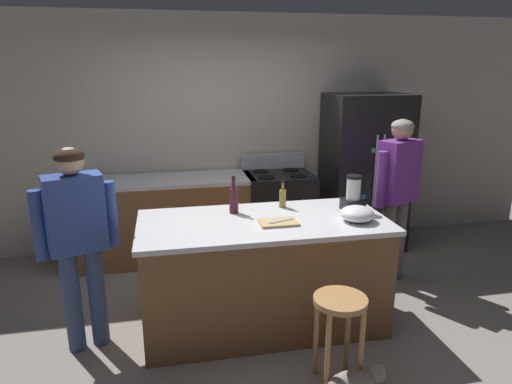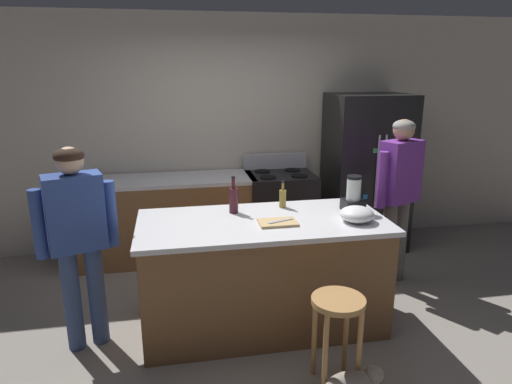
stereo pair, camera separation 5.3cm
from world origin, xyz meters
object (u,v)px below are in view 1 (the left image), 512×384
Objects in this scene: bar_stool at (339,317)px; mixing_bowl at (357,214)px; blender_appliance at (353,196)px; refrigerator at (364,172)px; kitchen_island at (263,273)px; person_by_sink_right at (397,186)px; cat at (356,384)px; bottle_wine at (234,199)px; chef_knife at (281,221)px; person_by_island_left at (77,232)px; stove_range at (278,212)px; cutting_board at (278,222)px; bottle_vinegar at (283,198)px.

mixing_bowl is (0.38, 0.66, 0.49)m from bar_stool.
refrigerator is at bearing 62.10° from blender_appliance.
kitchen_island is 2.20m from refrigerator.
person_by_sink_right is at bearing 50.95° from bar_stool.
bar_stool is at bearing 110.85° from cat.
bottle_wine reaches higher than kitchen_island.
mixing_bowl is (-0.72, -0.70, -0.00)m from person_by_sink_right.
chef_knife is (-0.29, 0.90, 0.85)m from cat.
cat is 1.50m from blender_appliance.
blender_appliance is (0.45, 0.92, 0.55)m from bar_stool.
blender_appliance reaches higher than chef_knife.
bar_stool is at bearing -62.88° from bottle_wine.
bar_stool is at bearing -117.28° from refrigerator.
person_by_island_left is 1.53m from chef_knife.
blender_appliance is 0.71m from chef_knife.
blender_appliance is (-0.75, -1.42, 0.15)m from refrigerator.
stove_range reaches higher than cutting_board.
blender_appliance is at bearing -8.25° from bottle_wine.
bottle_wine is (-0.72, -1.30, 0.57)m from stove_range.
mixing_bowl reaches higher than cat.
bottle_wine is 0.47m from cutting_board.
stove_range is at bearing 56.75° from chef_knife.
refrigerator reaches higher than chef_knife.
mixing_bowl is (0.73, -0.17, 0.53)m from kitchen_island.
chef_knife is (-0.68, -0.19, -0.11)m from blender_appliance.
cutting_board is (-0.70, -0.19, -0.12)m from blender_appliance.
refrigerator is 0.98m from person_by_sink_right.
bar_stool is 1.17m from blender_appliance.
refrigerator is 2.17m from bottle_wine.
bottle_vinegar is 1.07× the size of chef_knife.
person_by_island_left is (-1.92, -1.57, 0.48)m from stove_range.
bar_stool reaches higher than cat.
bar_stool is at bearing -92.42° from chef_knife.
refrigerator reaches higher than bottle_vinegar.
bar_stool is (-0.17, -2.36, 0.03)m from stove_range.
kitchen_island is 1.10× the size of refrigerator.
bottle_wine is (-0.44, -0.07, 0.03)m from bottle_vinegar.
mixing_bowl is (0.49, -0.47, -0.02)m from bottle_vinegar.
person_by_island_left is (-1.41, -0.04, 0.49)m from kitchen_island.
blender_appliance is 1.03× the size of cutting_board.
refrigerator reaches higher than cat.
chef_knife is at bearing -46.63° from bottle_wine.
cat is at bearing -70.93° from cutting_board.
cat is at bearing -69.15° from bar_stool.
cutting_board is (0.10, -0.11, 0.47)m from kitchen_island.
person_by_island_left is 1.51m from cutting_board.
person_by_island_left reaches higher than cutting_board.
bottle_wine is at bearing 171.75° from blender_appliance.
kitchen_island is 1.79× the size of stove_range.
person_by_sink_right is at bearing 25.37° from cutting_board.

